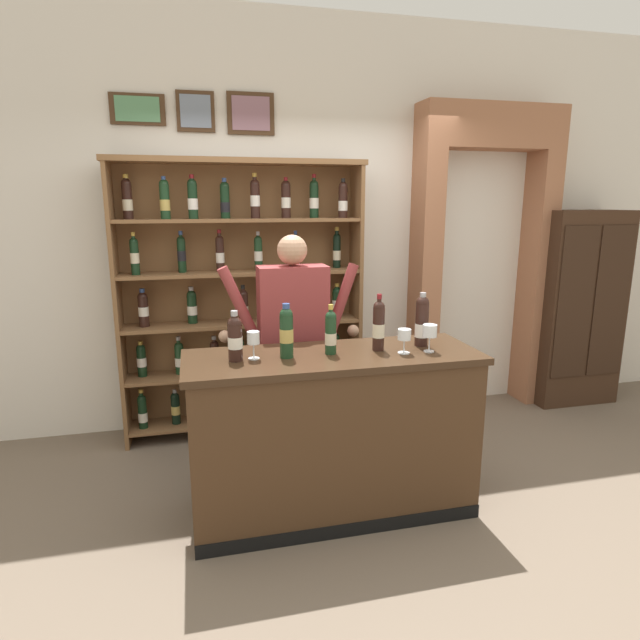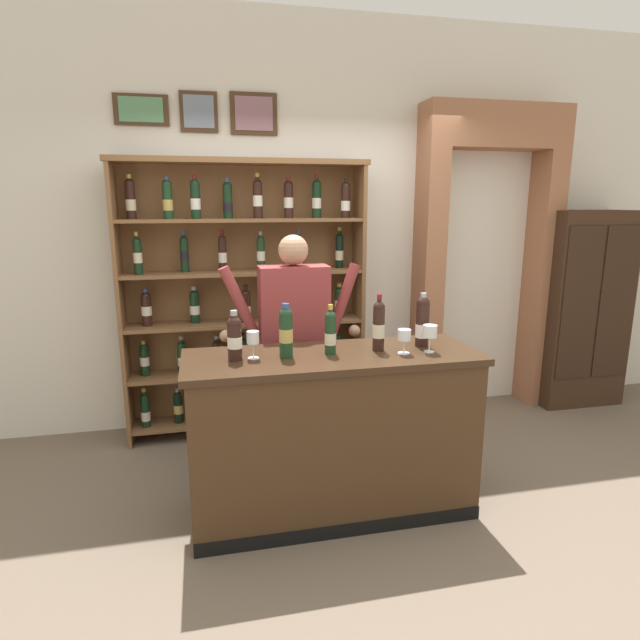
% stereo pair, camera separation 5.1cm
% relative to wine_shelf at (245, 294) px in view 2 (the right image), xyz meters
% --- Properties ---
extents(ground_plane, '(14.00, 14.00, 0.02)m').
position_rel_wine_shelf_xyz_m(ground_plane, '(0.48, -1.30, -1.14)').
color(ground_plane, '#6B5B4C').
extents(back_wall, '(12.00, 0.19, 3.29)m').
position_rel_wine_shelf_xyz_m(back_wall, '(0.48, 0.30, 0.51)').
color(back_wall, silver).
rests_on(back_wall, ground).
extents(wine_shelf, '(1.91, 0.33, 2.15)m').
position_rel_wine_shelf_xyz_m(wine_shelf, '(0.00, 0.00, 0.00)').
color(wine_shelf, brown).
rests_on(wine_shelf, ground).
extents(archway_doorway, '(1.27, 0.45, 2.63)m').
position_rel_wine_shelf_xyz_m(archway_doorway, '(2.12, 0.16, 0.35)').
color(archway_doorway, '#9E6647').
rests_on(archway_doorway, ground).
extents(side_cabinet, '(0.78, 0.48, 1.77)m').
position_rel_wine_shelf_xyz_m(side_cabinet, '(3.05, -0.00, -0.25)').
color(side_cabinet, '#382316').
rests_on(side_cabinet, ground).
extents(tasting_counter, '(1.70, 0.60, 0.99)m').
position_rel_wine_shelf_xyz_m(tasting_counter, '(0.39, -1.30, -0.64)').
color(tasting_counter, '#422B19').
rests_on(tasting_counter, ground).
extents(shopkeeper, '(0.95, 0.22, 1.64)m').
position_rel_wine_shelf_xyz_m(shopkeeper, '(0.26, -0.76, -0.11)').
color(shopkeeper, '#2D3347').
rests_on(shopkeeper, ground).
extents(tasting_bottle_grappa, '(0.08, 0.08, 0.28)m').
position_rel_wine_shelf_xyz_m(tasting_bottle_grappa, '(-0.16, -1.30, -0.01)').
color(tasting_bottle_grappa, black).
rests_on(tasting_bottle_grappa, tasting_counter).
extents(tasting_bottle_chianti, '(0.08, 0.08, 0.31)m').
position_rel_wine_shelf_xyz_m(tasting_bottle_chianti, '(0.12, -1.31, 0.01)').
color(tasting_bottle_chianti, '#19381E').
rests_on(tasting_bottle_chianti, tasting_counter).
extents(tasting_bottle_riserva, '(0.07, 0.07, 0.29)m').
position_rel_wine_shelf_xyz_m(tasting_bottle_riserva, '(0.38, -1.29, -0.01)').
color(tasting_bottle_riserva, '#19381E').
rests_on(tasting_bottle_riserva, tasting_counter).
extents(tasting_bottle_brunello, '(0.07, 0.07, 0.33)m').
position_rel_wine_shelf_xyz_m(tasting_bottle_brunello, '(0.67, -1.28, 0.01)').
color(tasting_bottle_brunello, black).
rests_on(tasting_bottle_brunello, tasting_counter).
extents(tasting_bottle_super_tuscan, '(0.08, 0.08, 0.32)m').
position_rel_wine_shelf_xyz_m(tasting_bottle_super_tuscan, '(0.96, -1.25, 0.01)').
color(tasting_bottle_super_tuscan, black).
rests_on(tasting_bottle_super_tuscan, tasting_counter).
extents(wine_glass_right, '(0.08, 0.08, 0.14)m').
position_rel_wine_shelf_xyz_m(wine_glass_right, '(0.79, -1.38, -0.04)').
color(wine_glass_right, silver).
rests_on(wine_glass_right, tasting_counter).
extents(wine_glass_center, '(0.07, 0.07, 0.16)m').
position_rel_wine_shelf_xyz_m(wine_glass_center, '(-0.06, -1.29, -0.03)').
color(wine_glass_center, silver).
rests_on(wine_glass_center, tasting_counter).
extents(wine_glass_spare, '(0.08, 0.08, 0.16)m').
position_rel_wine_shelf_xyz_m(wine_glass_spare, '(0.94, -1.39, -0.03)').
color(wine_glass_spare, silver).
rests_on(wine_glass_spare, tasting_counter).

